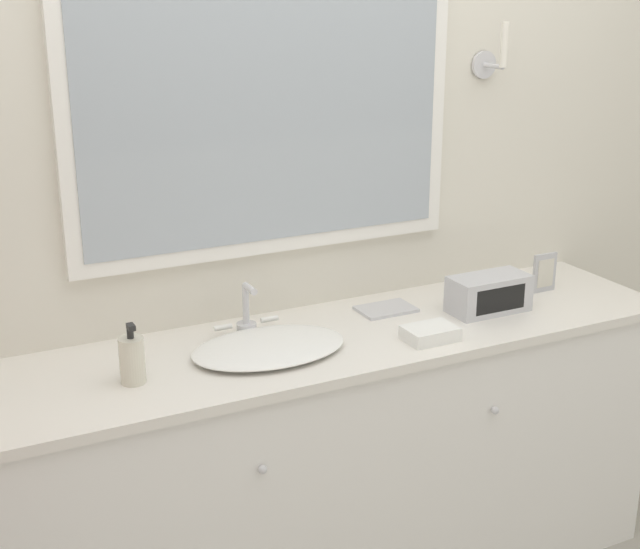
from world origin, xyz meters
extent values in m
cube|color=silver|center=(0.00, 0.60, 1.27)|extent=(8.00, 0.06, 2.55)
cube|color=white|center=(-0.13, 0.55, 1.52)|extent=(1.23, 0.04, 0.86)
cube|color=#9EA8B2|center=(-0.13, 0.53, 1.52)|extent=(1.14, 0.01, 0.77)
cylinder|color=silver|center=(0.66, 0.56, 1.62)|extent=(0.09, 0.01, 0.09)
cylinder|color=silver|center=(0.66, 0.51, 1.62)|extent=(0.02, 0.10, 0.02)
cylinder|color=white|center=(0.66, 0.46, 1.69)|extent=(0.02, 0.02, 0.14)
cube|color=white|center=(0.00, 0.30, 0.42)|extent=(2.09, 0.51, 0.85)
cube|color=silver|center=(0.00, 0.30, 0.86)|extent=(2.16, 0.54, 0.03)
sphere|color=silver|center=(-0.38, 0.03, 0.66)|extent=(0.02, 0.02, 0.02)
sphere|color=silver|center=(0.38, 0.03, 0.66)|extent=(0.02, 0.02, 0.02)
ellipsoid|color=white|center=(-0.25, 0.27, 0.90)|extent=(0.45, 0.30, 0.03)
cylinder|color=silver|center=(-0.25, 0.44, 0.89)|extent=(0.06, 0.06, 0.03)
cylinder|color=silver|center=(-0.25, 0.44, 0.97)|extent=(0.02, 0.02, 0.12)
cylinder|color=silver|center=(-0.25, 0.41, 1.03)|extent=(0.02, 0.07, 0.02)
cylinder|color=white|center=(-0.33, 0.44, 0.91)|extent=(0.06, 0.02, 0.02)
cylinder|color=white|center=(-0.18, 0.44, 0.91)|extent=(0.05, 0.02, 0.02)
cylinder|color=beige|center=(-0.65, 0.25, 0.94)|extent=(0.07, 0.07, 0.13)
cylinder|color=black|center=(-0.65, 0.25, 1.02)|extent=(0.02, 0.02, 0.04)
cube|color=black|center=(-0.65, 0.24, 1.04)|extent=(0.02, 0.03, 0.01)
cube|color=#BCBCC1|center=(0.51, 0.27, 0.94)|extent=(0.26, 0.13, 0.12)
cube|color=black|center=(0.51, 0.21, 0.94)|extent=(0.18, 0.01, 0.08)
cube|color=#B2B2B7|center=(0.79, 0.34, 0.94)|extent=(0.09, 0.01, 0.13)
cube|color=beige|center=(0.79, 0.33, 0.94)|extent=(0.06, 0.00, 0.10)
cube|color=white|center=(0.21, 0.15, 0.90)|extent=(0.15, 0.11, 0.04)
cube|color=silver|center=(0.22, 0.42, 0.88)|extent=(0.18, 0.12, 0.01)
camera|label=1|loc=(-1.16, -1.87, 1.89)|focal=50.00mm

